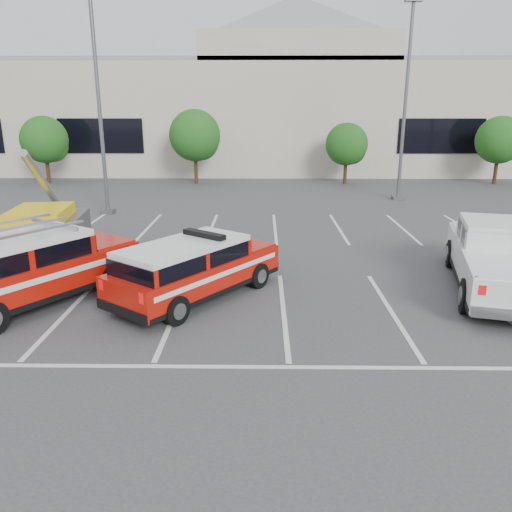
{
  "coord_description": "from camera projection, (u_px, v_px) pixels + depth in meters",
  "views": [
    {
      "loc": [
        -0.54,
        -11.63,
        4.9
      ],
      "look_at": [
        -0.71,
        1.3,
        1.05
      ],
      "focal_mm": 35.0,
      "sensor_mm": 36.0,
      "label": 1
    }
  ],
  "objects": [
    {
      "name": "tree_mid_left",
      "position": [
        196.0,
        137.0,
        32.86
      ],
      "size": [
        3.37,
        3.37,
        4.85
      ],
      "color": "#3F2B19",
      "rests_on": "ground"
    },
    {
      "name": "light_pole_left",
      "position": [
        99.0,
        101.0,
        22.66
      ],
      "size": [
        0.9,
        0.6,
        10.24
      ],
      "color": "#59595E",
      "rests_on": "ground"
    },
    {
      "name": "tree_left",
      "position": [
        46.0,
        141.0,
        33.06
      ],
      "size": [
        3.07,
        3.07,
        4.42
      ],
      "color": "#3F2B19",
      "rests_on": "ground"
    },
    {
      "name": "convention_building",
      "position": [
        271.0,
        110.0,
        41.73
      ],
      "size": [
        60.0,
        16.99,
        13.2
      ],
      "color": "beige",
      "rests_on": "ground"
    },
    {
      "name": "light_pole_mid",
      "position": [
        405.0,
        102.0,
        26.31
      ],
      "size": [
        0.9,
        0.6,
        10.24
      ],
      "color": "#59595E",
      "rests_on": "ground"
    },
    {
      "name": "stall_markings",
      "position": [
        278.0,
        259.0,
        16.85
      ],
      "size": [
        23.0,
        15.0,
        0.01
      ],
      "primitive_type": "cube",
      "color": "silver",
      "rests_on": "ground"
    },
    {
      "name": "tree_right",
      "position": [
        501.0,
        142.0,
        32.69
      ],
      "size": [
        3.07,
        3.07,
        4.42
      ],
      "color": "#3F2B19",
      "rests_on": "ground"
    },
    {
      "name": "tree_mid_right",
      "position": [
        348.0,
        146.0,
        32.89
      ],
      "size": [
        2.77,
        2.77,
        3.99
      ],
      "color": "#3F2B19",
      "rests_on": "ground"
    },
    {
      "name": "fire_chief_suv",
      "position": [
        194.0,
        273.0,
        13.18
      ],
      "size": [
        4.42,
        5.06,
        1.75
      ],
      "rotation": [
        0.0,
        0.0,
        -0.64
      ],
      "color": "#A81108",
      "rests_on": "ground"
    },
    {
      "name": "ladder_suv",
      "position": [
        28.0,
        273.0,
        12.72
      ],
      "size": [
        4.76,
        5.6,
        2.11
      ],
      "rotation": [
        0.0,
        0.0,
        -0.6
      ],
      "color": "#A81108",
      "rests_on": "ground"
    },
    {
      "name": "ground",
      "position": [
        283.0,
        311.0,
        12.54
      ],
      "size": [
        120.0,
        120.0,
        0.0
      ],
      "primitive_type": "plane",
      "color": "#3D3D40",
      "rests_on": "ground"
    },
    {
      "name": "white_pickup",
      "position": [
        497.0,
        264.0,
        13.81
      ],
      "size": [
        3.58,
        6.41,
        1.86
      ],
      "rotation": [
        0.0,
        0.0,
        -0.26
      ],
      "color": "silver",
      "rests_on": "ground"
    },
    {
      "name": "utility_rig",
      "position": [
        38.0,
        235.0,
        17.1
      ],
      "size": [
        3.72,
        4.6,
        3.66
      ],
      "rotation": [
        0.0,
        0.0,
        0.13
      ],
      "color": "#59595E",
      "rests_on": "ground"
    }
  ]
}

